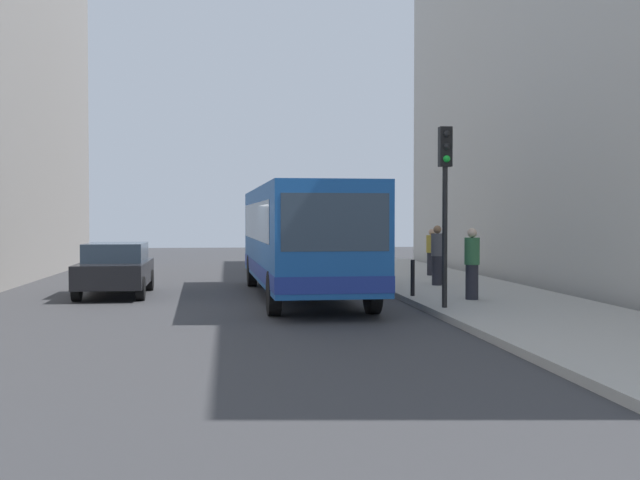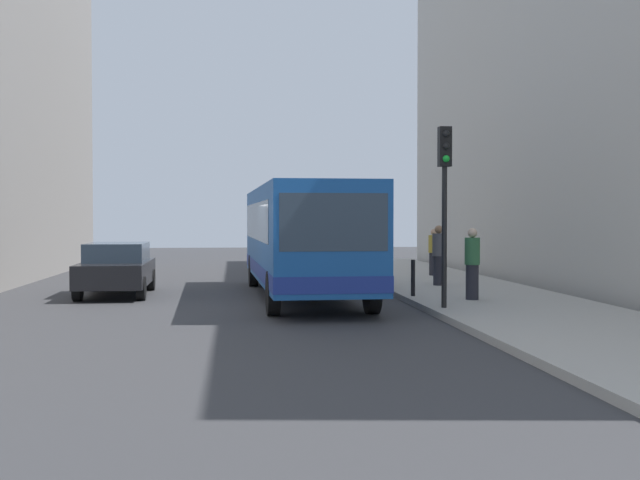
% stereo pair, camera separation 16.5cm
% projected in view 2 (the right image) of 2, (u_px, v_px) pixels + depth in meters
% --- Properties ---
extents(ground_plane, '(80.00, 80.00, 0.00)m').
position_uv_depth(ground_plane, '(283.00, 307.00, 19.63)').
color(ground_plane, '#38383A').
extents(sidewalk, '(4.40, 40.00, 0.15)m').
position_uv_depth(sidewalk, '(496.00, 301.00, 20.20)').
color(sidewalk, '#ADA89E').
rests_on(sidewalk, ground).
extents(bus, '(2.88, 11.10, 3.00)m').
position_uv_depth(bus, '(302.00, 235.00, 21.92)').
color(bus, '#19519E').
rests_on(bus, ground).
extents(car_beside_bus, '(1.93, 4.43, 1.48)m').
position_uv_depth(car_beside_bus, '(117.00, 268.00, 22.55)').
color(car_beside_bus, black).
rests_on(car_beside_bus, ground).
extents(car_behind_bus, '(1.97, 4.45, 1.48)m').
position_uv_depth(car_behind_bus, '(296.00, 252.00, 32.78)').
color(car_behind_bus, '#A5A8AD').
rests_on(car_behind_bus, ground).
extents(traffic_light, '(0.28, 0.33, 4.10)m').
position_uv_depth(traffic_light, '(445.00, 182.00, 18.03)').
color(traffic_light, black).
rests_on(traffic_light, sidewalk).
extents(bollard_near, '(0.11, 0.11, 0.95)m').
position_uv_depth(bollard_near, '(413.00, 278.00, 20.81)').
color(bollard_near, black).
rests_on(bollard_near, sidewalk).
extents(bollard_mid, '(0.11, 0.11, 0.95)m').
position_uv_depth(bollard_mid, '(391.00, 270.00, 23.77)').
color(bollard_mid, black).
rests_on(bollard_mid, sidewalk).
extents(bollard_far, '(0.11, 0.11, 0.95)m').
position_uv_depth(bollard_far, '(373.00, 265.00, 26.73)').
color(bollard_far, black).
rests_on(bollard_far, sidewalk).
extents(bollard_farthest, '(0.11, 0.11, 0.95)m').
position_uv_depth(bollard_farthest, '(360.00, 260.00, 29.69)').
color(bollard_farthest, black).
rests_on(bollard_farthest, sidewalk).
extents(pedestrian_near_signal, '(0.38, 0.38, 1.79)m').
position_uv_depth(pedestrian_near_signal, '(472.00, 264.00, 19.89)').
color(pedestrian_near_signal, '#26262D').
rests_on(pedestrian_near_signal, sidewalk).
extents(pedestrian_mid_sidewalk, '(0.38, 0.38, 1.81)m').
position_uv_depth(pedestrian_mid_sidewalk, '(439.00, 255.00, 24.14)').
color(pedestrian_mid_sidewalk, '#26262D').
rests_on(pedestrian_mid_sidewalk, sidewalk).
extents(pedestrian_far_sidewalk, '(0.38, 0.38, 1.65)m').
position_uv_depth(pedestrian_far_sidewalk, '(434.00, 252.00, 28.33)').
color(pedestrian_far_sidewalk, '#26262D').
rests_on(pedestrian_far_sidewalk, sidewalk).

